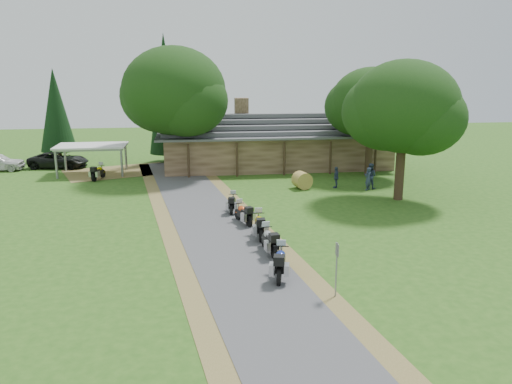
{
  "coord_description": "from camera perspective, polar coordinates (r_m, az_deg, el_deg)",
  "views": [
    {
      "loc": [
        -2.08,
        -21.19,
        8.43
      ],
      "look_at": [
        1.86,
        7.1,
        1.6
      ],
      "focal_mm": 35.0,
      "sensor_mm": 36.0,
      "label": 1
    }
  ],
  "objects": [
    {
      "name": "driveway",
      "position": [
        26.61,
        -4.13,
        -5.06
      ],
      "size": [
        51.95,
        51.95,
        0.0
      ],
      "primitive_type": "plane",
      "rotation": [
        0.0,
        0.0,
        0.14
      ],
      "color": "#444447",
      "rests_on": "ground"
    },
    {
      "name": "motorcycle_row_d",
      "position": [
        28.57,
        -1.47,
        -2.35
      ],
      "size": [
        1.19,
        2.01,
        1.31
      ],
      "primitive_type": null,
      "rotation": [
        0.0,
        0.0,
        1.89
      ],
      "color": "#E44E1C",
      "rests_on": "ground"
    },
    {
      "name": "cedar_far",
      "position": [
        53.05,
        -21.86,
        8.21
      ],
      "size": [
        3.42,
        3.42,
        8.93
      ],
      "primitive_type": "cone",
      "color": "black",
      "rests_on": "ground"
    },
    {
      "name": "hay_bale",
      "position": [
        37.38,
        5.29,
        1.35
      ],
      "size": [
        1.47,
        1.39,
        1.26
      ],
      "primitive_type": "cylinder",
      "rotation": [
        1.57,
        0.0,
        0.2
      ],
      "color": "olive",
      "rests_on": "ground"
    },
    {
      "name": "motorcycle_row_e",
      "position": [
        30.99,
        -2.7,
        -1.17
      ],
      "size": [
        0.9,
        1.88,
        1.24
      ],
      "primitive_type": null,
      "rotation": [
        0.0,
        0.0,
        1.39
      ],
      "color": "black",
      "rests_on": "ground"
    },
    {
      "name": "motorcycle_row_a",
      "position": [
        21.22,
        2.79,
        -7.89
      ],
      "size": [
        1.18,
        2.2,
        1.44
      ],
      "primitive_type": null,
      "rotation": [
        0.0,
        0.0,
        1.32
      ],
      "color": "navy",
      "rests_on": "ground"
    },
    {
      "name": "person_a",
      "position": [
        37.58,
        12.68,
        1.71
      ],
      "size": [
        0.7,
        0.67,
        1.99
      ],
      "primitive_type": "imported",
      "rotation": [
        0.0,
        0.0,
        3.8
      ],
      "color": "#323E5C",
      "rests_on": "ground"
    },
    {
      "name": "lodge",
      "position": [
        46.3,
        2.2,
        6.02
      ],
      "size": [
        21.4,
        9.4,
        4.9
      ],
      "primitive_type": null,
      "color": "brown",
      "rests_on": "ground"
    },
    {
      "name": "ground",
      "position": [
        22.9,
        -2.18,
        -8.16
      ],
      "size": [
        120.0,
        120.0,
        0.0
      ],
      "primitive_type": "plane",
      "color": "#2A5518",
      "rests_on": "ground"
    },
    {
      "name": "car_dark_suv",
      "position": [
        48.82,
        -21.66,
        3.84
      ],
      "size": [
        3.35,
        6.0,
        2.17
      ],
      "primitive_type": "imported",
      "rotation": [
        0.0,
        0.0,
        1.4
      ],
      "color": "black",
      "rests_on": "ground"
    },
    {
      "name": "oak_driveway",
      "position": [
        34.68,
        16.44,
        7.35
      ],
      "size": [
        7.19,
        7.19,
        10.15
      ],
      "primitive_type": null,
      "color": "black",
      "rests_on": "ground"
    },
    {
      "name": "motorcycle_row_b",
      "position": [
        23.91,
        1.51,
        -5.43
      ],
      "size": [
        0.92,
        2.11,
        1.39
      ],
      "primitive_type": null,
      "rotation": [
        0.0,
        0.0,
        1.7
      ],
      "color": "#9FA1A6",
      "rests_on": "ground"
    },
    {
      "name": "carport",
      "position": [
        44.83,
        -18.18,
        3.56
      ],
      "size": [
        5.81,
        3.9,
        2.5
      ],
      "primitive_type": null,
      "rotation": [
        0.0,
        0.0,
        0.01
      ],
      "color": "silver",
      "rests_on": "ground"
    },
    {
      "name": "cedar_near",
      "position": [
        48.62,
        -10.29,
        10.42
      ],
      "size": [
        3.4,
        3.4,
        12.08
      ],
      "primitive_type": "cone",
      "color": "black",
      "rests_on": "ground"
    },
    {
      "name": "person_b",
      "position": [
        38.11,
        12.94,
        2.05
      ],
      "size": [
        0.78,
        0.76,
        2.24
      ],
      "primitive_type": "imported",
      "rotation": [
        0.0,
        0.0,
        2.45
      ],
      "color": "#323E5C",
      "rests_on": "ground"
    },
    {
      "name": "motorcycle_carport_a",
      "position": [
        42.32,
        -17.59,
        2.25
      ],
      "size": [
        1.19,
        2.06,
        1.34
      ],
      "primitive_type": null,
      "rotation": [
        0.0,
        0.0,
        1.27
      ],
      "color": "#CFC900",
      "rests_on": "ground"
    },
    {
      "name": "oak_lodge_left",
      "position": [
        42.17,
        -9.29,
        9.5
      ],
      "size": [
        8.49,
        8.49,
        11.31
      ],
      "primitive_type": null,
      "color": "black",
      "rests_on": "ground"
    },
    {
      "name": "person_c",
      "position": [
        37.87,
        9.15,
        1.87
      ],
      "size": [
        0.58,
        0.65,
        1.89
      ],
      "primitive_type": "imported",
      "rotation": [
        0.0,
        0.0,
        4.27
      ],
      "color": "#323E5C",
      "rests_on": "ground"
    },
    {
      "name": "oak_lodge_right",
      "position": [
        42.61,
        12.98,
        8.37
      ],
      "size": [
        6.73,
        6.73,
        9.82
      ],
      "primitive_type": null,
      "color": "black",
      "rests_on": "ground"
    },
    {
      "name": "sign_post",
      "position": [
        19.51,
        9.18,
        -8.81
      ],
      "size": [
        0.4,
        0.07,
        2.2
      ],
      "primitive_type": null,
      "color": "gray",
      "rests_on": "ground"
    },
    {
      "name": "motorcycle_row_c",
      "position": [
        26.18,
        0.39,
        -3.71
      ],
      "size": [
        0.79,
        2.11,
        1.42
      ],
      "primitive_type": null,
      "rotation": [
        0.0,
        0.0,
        1.51
      ],
      "color": "#DBBE07",
      "rests_on": "ground"
    }
  ]
}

